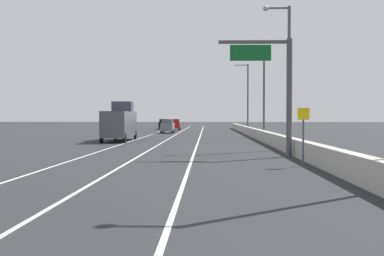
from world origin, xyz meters
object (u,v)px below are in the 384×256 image
Objects in this scene: car_gray_1 at (168,126)px; car_red_2 at (175,125)px; lamp_post_right_third at (262,85)px; overhead_sign_gantry at (278,82)px; lamp_post_right_second at (286,68)px; box_truck at (120,123)px; lamp_post_right_fourth at (246,93)px; speed_advisory_sign at (303,132)px; car_black_0 at (164,124)px.

car_gray_1 reaches higher than car_red_2.
car_red_2 is (-12.60, 33.66, -5.28)m from lamp_post_right_third.
lamp_post_right_second is at bearing 76.19° from overhead_sign_gantry.
box_truck is (-13.62, 19.21, -2.81)m from overhead_sign_gantry.
lamp_post_right_fourth is at bearing -47.44° from car_red_2.
overhead_sign_gantry is 6.81m from lamp_post_right_second.
speed_advisory_sign is at bearing -95.25° from lamp_post_right_second.
lamp_post_right_second is at bearing -77.31° from car_red_2.
overhead_sign_gantry is at bearing -78.68° from car_black_0.
lamp_post_right_fourth reaches higher than speed_advisory_sign.
car_gray_1 is (-10.56, 42.76, -3.67)m from overhead_sign_gantry.
box_truck reaches higher than speed_advisory_sign.
car_gray_1 is (2.57, -22.81, 0.02)m from car_black_0.
lamp_post_right_third reaches higher than car_red_2.
lamp_post_right_fourth is 19.09m from car_red_2.
car_gray_1 is at bearing 103.87° from overhead_sign_gantry.
box_truck is at bearing -97.40° from car_gray_1.
lamp_post_right_third is 2.72× the size of car_red_2.
car_black_0 is (-13.57, 71.53, -0.72)m from speed_advisory_sign.
speed_advisory_sign is 67.11m from car_red_2.
overhead_sign_gantry is at bearing -103.81° from lamp_post_right_second.
car_gray_1 is 17.48m from car_red_2.
car_black_0 is 5.93m from car_red_2.
overhead_sign_gantry is 1.57× the size of car_black_0.
car_gray_1 is 0.45× the size of box_truck.
car_black_0 is at bearing 96.42° from car_gray_1.
lamp_post_right_second is (1.58, 6.43, 1.59)m from overhead_sign_gantry.
car_red_2 is 41.15m from box_truck.
lamp_post_right_second is 40.29m from lamp_post_right_fourth.
lamp_post_right_third is 17.88m from box_truck.
overhead_sign_gantry is at bearing -80.08° from car_red_2.
speed_advisory_sign is 0.73× the size of car_red_2.
overhead_sign_gantry is 0.68× the size of lamp_post_right_fourth.
box_truck is (-0.49, -46.36, 0.87)m from car_black_0.
car_red_2 reaches higher than car_black_0.
lamp_post_right_second is at bearing -76.03° from car_black_0.
car_red_2 is 0.43× the size of box_truck.
lamp_post_right_second reaches higher than car_red_2.
car_gray_1 is at bearing 108.48° from lamp_post_right_second.
speed_advisory_sign is (0.44, -5.96, -2.96)m from overhead_sign_gantry.
lamp_post_right_second is 2.32× the size of car_black_0.
lamp_post_right_fourth is at bearing -51.48° from car_black_0.
speed_advisory_sign is 0.63× the size of car_black_0.
lamp_post_right_fourth is at bearing 88.44° from speed_advisory_sign.
lamp_post_right_third reaches higher than box_truck.
car_black_0 is 46.37m from box_truck.
lamp_post_right_second is at bearing 84.75° from speed_advisory_sign.
car_black_0 is (-13.13, 65.57, -3.69)m from overhead_sign_gantry.
lamp_post_right_second and lamp_post_right_third have the same top height.
lamp_post_right_second is 55.41m from car_red_2.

